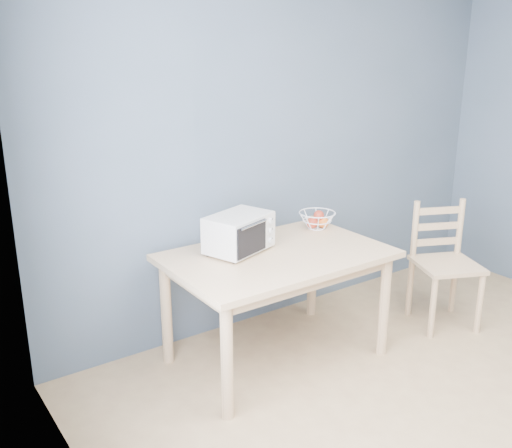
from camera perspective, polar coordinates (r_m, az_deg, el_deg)
dining_table at (r=3.68m, az=2.13°, el=-4.38°), size 1.40×0.90×0.75m
toaster_oven at (r=3.61m, az=-1.87°, el=-0.91°), size 0.49×0.42×0.25m
fruit_basket at (r=4.13m, az=6.10°, el=0.46°), size 0.30×0.30×0.14m
dining_chair at (r=4.47m, az=18.26°, el=-3.95°), size 0.57×0.57×0.92m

